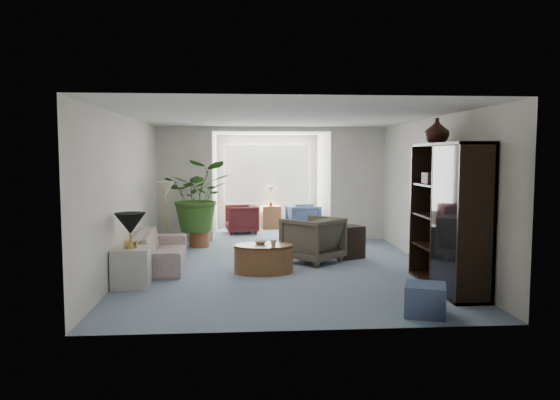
{
  "coord_description": "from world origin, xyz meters",
  "views": [
    {
      "loc": [
        -0.66,
        -8.43,
        1.87
      ],
      "look_at": [
        0.0,
        0.6,
        1.1
      ],
      "focal_mm": 33.51,
      "sensor_mm": 36.0,
      "label": 1
    }
  ],
  "objects": [
    {
      "name": "wingback_chair",
      "position": [
        0.58,
        0.6,
        0.4
      ],
      "size": [
        1.23,
        1.23,
        0.8
      ],
      "primitive_type": "imported",
      "rotation": [
        0.0,
        0.0,
        3.9
      ],
      "color": "#585145",
      "rests_on": "ground"
    },
    {
      "name": "back_header",
      "position": [
        0.0,
        3.0,
        2.45
      ],
      "size": [
        2.6,
        0.12,
        0.1
      ],
      "primitive_type": "cube",
      "color": "white",
      "rests_on": "back_pier_left"
    },
    {
      "name": "window_pane",
      "position": [
        0.0,
        5.18,
        1.4
      ],
      "size": [
        2.2,
        0.02,
        1.5
      ],
      "primitive_type": "cube",
      "color": "white"
    },
    {
      "name": "sunroom_chair_maroon",
      "position": [
        -0.67,
        4.12,
        0.34
      ],
      "size": [
        0.84,
        0.82,
        0.68
      ],
      "primitive_type": "imported",
      "rotation": [
        0.0,
        0.0,
        -1.44
      ],
      "color": "#571E20",
      "rests_on": "ground"
    },
    {
      "name": "table_lamp",
      "position": [
        -2.24,
        -0.97,
        0.91
      ],
      "size": [
        0.44,
        0.44,
        0.3
      ],
      "primitive_type": "cone",
      "color": "black",
      "rests_on": "end_table"
    },
    {
      "name": "sunroom_chair_blue",
      "position": [
        0.83,
        4.12,
        0.34
      ],
      "size": [
        0.84,
        0.82,
        0.69
      ],
      "primitive_type": "imported",
      "rotation": [
        0.0,
        0.0,
        1.7
      ],
      "color": "#4A6280",
      "rests_on": "ground"
    },
    {
      "name": "framed_picture",
      "position": [
        2.46,
        -0.1,
        1.7
      ],
      "size": [
        0.04,
        0.5,
        0.4
      ],
      "primitive_type": "cube",
      "color": "beige"
    },
    {
      "name": "house_plant",
      "position": [
        -1.54,
        2.3,
        1.05
      ],
      "size": [
        1.31,
        1.14,
        1.46
      ],
      "primitive_type": "imported",
      "color": "#346221",
      "rests_on": "plant_pot"
    },
    {
      "name": "entertainment_cabinet",
      "position": [
        2.23,
        -1.33,
        1.02
      ],
      "size": [
        0.49,
        1.84,
        2.05
      ],
      "primitive_type": "cube",
      "color": "black",
      "rests_on": "ground"
    },
    {
      "name": "plant_pot",
      "position": [
        -1.54,
        2.3,
        0.16
      ],
      "size": [
        0.4,
        0.4,
        0.32
      ],
      "primitive_type": "cylinder",
      "color": "brown",
      "rests_on": "ground"
    },
    {
      "name": "side_table_dark",
      "position": [
        1.28,
        0.9,
        0.3
      ],
      "size": [
        0.61,
        0.56,
        0.59
      ],
      "primitive_type": "cube",
      "rotation": [
        0.0,
        0.0,
        0.41
      ],
      "color": "black",
      "rests_on": "ground"
    },
    {
      "name": "end_table",
      "position": [
        -2.24,
        -0.97,
        0.28
      ],
      "size": [
        0.54,
        0.54,
        0.56
      ],
      "primitive_type": "cube",
      "rotation": [
        0.0,
        0.0,
        0.06
      ],
      "color": "beige",
      "rests_on": "ground"
    },
    {
      "name": "back_pier_right",
      "position": [
        1.9,
        3.0,
        1.25
      ],
      "size": [
        1.2,
        0.12,
        2.5
      ],
      "primitive_type": "cube",
      "color": "white",
      "rests_on": "ground"
    },
    {
      "name": "floor_lamp",
      "position": [
        -2.09,
        1.41,
        1.25
      ],
      "size": [
        0.36,
        0.36,
        0.28
      ],
      "primitive_type": "cone",
      "color": "beige",
      "rests_on": "ground"
    },
    {
      "name": "coffee_bowl",
      "position": [
        -0.37,
        -0.08,
        0.48
      ],
      "size": [
        0.22,
        0.22,
        0.05
      ],
      "primitive_type": "imported",
      "rotation": [
        0.0,
        0.0,
        -0.01
      ],
      "color": "silver",
      "rests_on": "coffee_table"
    },
    {
      "name": "sofa",
      "position": [
        -2.04,
        0.38,
        0.3
      ],
      "size": [
        0.91,
        2.07,
        0.59
      ],
      "primitive_type": "imported",
      "rotation": [
        0.0,
        0.0,
        1.63
      ],
      "color": "beige",
      "rests_on": "ground"
    },
    {
      "name": "back_pier_left",
      "position": [
        -1.9,
        3.0,
        1.25
      ],
      "size": [
        1.2,
        0.12,
        2.5
      ],
      "primitive_type": "cube",
      "color": "white",
      "rests_on": "ground"
    },
    {
      "name": "floor",
      "position": [
        0.0,
        0.0,
        0.0
      ],
      "size": [
        6.0,
        6.0,
        0.0
      ],
      "primitive_type": "plane",
      "color": "#89A0B5",
      "rests_on": "ground"
    },
    {
      "name": "coffee_cup",
      "position": [
        -0.17,
        -0.28,
        0.5
      ],
      "size": [
        0.1,
        0.1,
        0.09
      ],
      "primitive_type": "imported",
      "rotation": [
        0.0,
        0.0,
        -0.01
      ],
      "color": "beige",
      "rests_on": "coffee_table"
    },
    {
      "name": "ottoman",
      "position": [
        1.48,
        -2.56,
        0.18
      ],
      "size": [
        0.59,
        0.59,
        0.37
      ],
      "primitive_type": "cube",
      "rotation": [
        0.0,
        0.0,
        -0.36
      ],
      "color": "#4A6280",
      "rests_on": "ground"
    },
    {
      "name": "cabinet_urn",
      "position": [
        2.23,
        -0.83,
        2.24
      ],
      "size": [
        0.36,
        0.36,
        0.38
      ],
      "primitive_type": "imported",
      "color": "black",
      "rests_on": "entertainment_cabinet"
    },
    {
      "name": "sunroom_floor",
      "position": [
        0.0,
        4.1,
        0.0
      ],
      "size": [
        2.6,
        2.6,
        0.0
      ],
      "primitive_type": "plane",
      "color": "#89A0B5",
      "rests_on": "ground"
    },
    {
      "name": "shelf_clutter",
      "position": [
        2.18,
        -1.49,
        1.2
      ],
      "size": [
        0.3,
        1.17,
        1.06
      ],
      "color": "#494644",
      "rests_on": "entertainment_cabinet"
    },
    {
      "name": "sunroom_table",
      "position": [
        0.08,
        4.87,
        0.29
      ],
      "size": [
        0.52,
        0.43,
        0.58
      ],
      "primitive_type": "cube",
      "rotation": [
        0.0,
        0.0,
        0.13
      ],
      "color": "brown",
      "rests_on": "ground"
    },
    {
      "name": "window_blinds",
      "position": [
        0.0,
        5.15,
        1.4
      ],
      "size": [
        2.2,
        0.02,
        1.5
      ],
      "primitive_type": "cube",
      "color": "white"
    },
    {
      "name": "coffee_table",
      "position": [
        -0.32,
        -0.18,
        0.23
      ],
      "size": [
        0.96,
        0.96,
        0.45
      ],
      "primitive_type": "cylinder",
      "rotation": [
        0.0,
        0.0,
        -0.01
      ],
      "color": "brown",
      "rests_on": "ground"
    }
  ]
}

